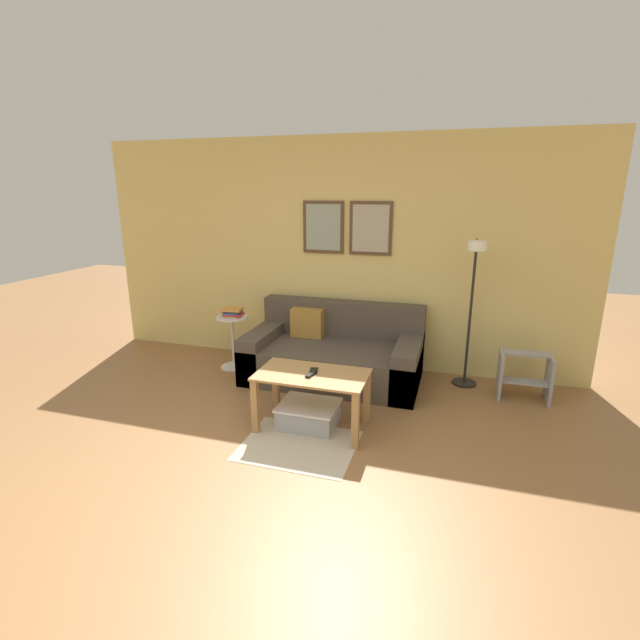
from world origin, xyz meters
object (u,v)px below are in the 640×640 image
book_stack (232,312)px  remote_control (311,374)px  couch (334,355)px  coffee_table (312,385)px  cell_phone (314,371)px  step_stool (524,374)px  storage_bin (309,414)px  floor_lamp (472,298)px  side_table (233,337)px

book_stack → remote_control: bearing=-40.7°
couch → coffee_table: size_ratio=1.96×
couch → cell_phone: (0.11, -1.06, 0.24)m
step_stool → cell_phone: bearing=-148.2°
cell_phone → step_stool: bearing=20.0°
storage_bin → floor_lamp: (1.30, 1.19, 0.86)m
floor_lamp → side_table: (-2.55, -0.15, -0.60)m
book_stack → cell_phone: (1.29, -1.02, -0.16)m
floor_lamp → cell_phone: size_ratio=10.94×
couch → side_table: size_ratio=3.01×
floor_lamp → book_stack: floor_lamp is taller
couch → cell_phone: 1.09m
storage_bin → side_table: side_table is taller
storage_bin → cell_phone: cell_phone is taller
storage_bin → floor_lamp: bearing=42.5°
remote_control → step_stool: bearing=43.1°
remote_control → side_table: bearing=148.9°
couch → step_stool: (1.92, 0.06, -0.02)m
floor_lamp → step_stool: (0.55, -0.04, -0.72)m
remote_control → step_stool: 2.18m
storage_bin → remote_control: 0.41m
storage_bin → coffee_table: bearing=-29.5°
step_stool → storage_bin: bearing=-148.0°
cell_phone → step_stool: size_ratio=0.29×
couch → remote_control: (0.12, -1.15, 0.24)m
cell_phone → step_stool: cell_phone is taller
storage_bin → side_table: 1.65m
floor_lamp → couch: bearing=-175.9°
coffee_table → floor_lamp: bearing=44.0°
step_stool → book_stack: bearing=-178.2°
storage_bin → side_table: size_ratio=0.83×
couch → cell_phone: couch is taller
coffee_table → storage_bin: size_ratio=1.85×
couch → step_stool: 1.92m
side_table → cell_phone: (1.29, -1.01, 0.14)m
step_stool → side_table: bearing=-177.9°
book_stack → step_stool: 3.12m
couch → coffee_table: (0.11, -1.11, 0.13)m
coffee_table → side_table: bearing=140.6°
step_stool → remote_control: bearing=-146.1°
floor_lamp → remote_control: (-1.25, -1.25, -0.46)m
couch → step_stool: size_ratio=3.83×
floor_lamp → book_stack: size_ratio=6.38×
coffee_table → remote_control: remote_control is taller
book_stack → remote_control: book_stack is taller
storage_bin → cell_phone: 0.40m
cell_phone → step_stool: 2.14m
side_table → remote_control: bearing=-40.2°
book_stack → cell_phone: 1.65m
floor_lamp → remote_control: 1.82m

